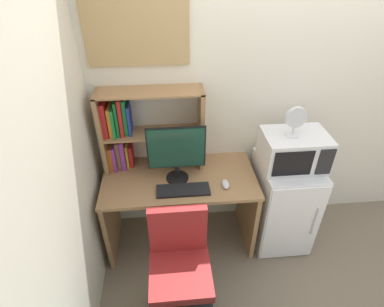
{
  "coord_description": "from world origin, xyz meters",
  "views": [
    {
      "loc": [
        -1.01,
        -2.25,
        2.34
      ],
      "look_at": [
        -0.83,
        -0.34,
        1.0
      ],
      "focal_mm": 28.89,
      "sensor_mm": 36.0,
      "label": 1
    }
  ],
  "objects_px": {
    "monitor": "(176,151)",
    "keyboard": "(183,190)",
    "wall_corkboard": "(136,28)",
    "computer_mouse": "(225,184)",
    "mini_fridge": "(282,202)",
    "desk_chair": "(180,272)",
    "hutch_bookshelf": "(135,129)",
    "desk_fan": "(295,120)",
    "microwave": "(294,150)"
  },
  "relations": [
    {
      "from": "monitor",
      "to": "keyboard",
      "type": "relative_size",
      "value": 1.16
    },
    {
      "from": "wall_corkboard",
      "to": "computer_mouse",
      "type": "bearing_deg",
      "value": -36.18
    },
    {
      "from": "computer_mouse",
      "to": "mini_fridge",
      "type": "relative_size",
      "value": 0.13
    },
    {
      "from": "desk_chair",
      "to": "computer_mouse",
      "type": "bearing_deg",
      "value": 50.73
    },
    {
      "from": "hutch_bookshelf",
      "to": "keyboard",
      "type": "height_order",
      "value": "hutch_bookshelf"
    },
    {
      "from": "desk_fan",
      "to": "computer_mouse",
      "type": "bearing_deg",
      "value": -167.33
    },
    {
      "from": "keyboard",
      "to": "computer_mouse",
      "type": "height_order",
      "value": "computer_mouse"
    },
    {
      "from": "desk_fan",
      "to": "desk_chair",
      "type": "xyz_separation_m",
      "value": [
        -0.9,
        -0.59,
        -0.86
      ]
    },
    {
      "from": "keyboard",
      "to": "microwave",
      "type": "bearing_deg",
      "value": 9.51
    },
    {
      "from": "keyboard",
      "to": "microwave",
      "type": "distance_m",
      "value": 0.92
    },
    {
      "from": "computer_mouse",
      "to": "microwave",
      "type": "relative_size",
      "value": 0.22
    },
    {
      "from": "monitor",
      "to": "wall_corkboard",
      "type": "relative_size",
      "value": 0.65
    },
    {
      "from": "mini_fridge",
      "to": "desk_fan",
      "type": "distance_m",
      "value": 0.83
    },
    {
      "from": "monitor",
      "to": "hutch_bookshelf",
      "type": "bearing_deg",
      "value": 145.58
    },
    {
      "from": "hutch_bookshelf",
      "to": "desk_fan",
      "type": "xyz_separation_m",
      "value": [
        1.19,
        -0.23,
        0.14
      ]
    },
    {
      "from": "monitor",
      "to": "computer_mouse",
      "type": "relative_size",
      "value": 4.42
    },
    {
      "from": "wall_corkboard",
      "to": "mini_fridge",
      "type": "bearing_deg",
      "value": -15.62
    },
    {
      "from": "hutch_bookshelf",
      "to": "microwave",
      "type": "distance_m",
      "value": 1.26
    },
    {
      "from": "hutch_bookshelf",
      "to": "mini_fridge",
      "type": "xyz_separation_m",
      "value": [
        1.23,
        -0.23,
        -0.68
      ]
    },
    {
      "from": "desk_chair",
      "to": "wall_corkboard",
      "type": "xyz_separation_m",
      "value": [
        -0.21,
        0.92,
        1.45
      ]
    },
    {
      "from": "monitor",
      "to": "microwave",
      "type": "xyz_separation_m",
      "value": [
        0.92,
        -0.01,
        -0.04
      ]
    },
    {
      "from": "desk_fan",
      "to": "hutch_bookshelf",
      "type": "bearing_deg",
      "value": 169.09
    },
    {
      "from": "hutch_bookshelf",
      "to": "wall_corkboard",
      "type": "xyz_separation_m",
      "value": [
        0.08,
        0.1,
        0.74
      ]
    },
    {
      "from": "hutch_bookshelf",
      "to": "desk_fan",
      "type": "height_order",
      "value": "hutch_bookshelf"
    },
    {
      "from": "microwave",
      "to": "wall_corkboard",
      "type": "bearing_deg",
      "value": 164.52
    },
    {
      "from": "keyboard",
      "to": "mini_fridge",
      "type": "distance_m",
      "value": 0.96
    },
    {
      "from": "wall_corkboard",
      "to": "desk_fan",
      "type": "bearing_deg",
      "value": -16.3
    },
    {
      "from": "wall_corkboard",
      "to": "hutch_bookshelf",
      "type": "bearing_deg",
      "value": -130.19
    },
    {
      "from": "desk_chair",
      "to": "keyboard",
      "type": "bearing_deg",
      "value": 82.43
    },
    {
      "from": "microwave",
      "to": "wall_corkboard",
      "type": "height_order",
      "value": "wall_corkboard"
    },
    {
      "from": "computer_mouse",
      "to": "desk_fan",
      "type": "bearing_deg",
      "value": 12.67
    },
    {
      "from": "monitor",
      "to": "microwave",
      "type": "height_order",
      "value": "monitor"
    },
    {
      "from": "computer_mouse",
      "to": "hutch_bookshelf",
      "type": "bearing_deg",
      "value": 153.2
    },
    {
      "from": "computer_mouse",
      "to": "desk_chair",
      "type": "height_order",
      "value": "desk_chair"
    },
    {
      "from": "monitor",
      "to": "computer_mouse",
      "type": "xyz_separation_m",
      "value": [
        0.37,
        -0.13,
        -0.25
      ]
    },
    {
      "from": "desk_fan",
      "to": "desk_chair",
      "type": "relative_size",
      "value": 0.27
    },
    {
      "from": "computer_mouse",
      "to": "mini_fridge",
      "type": "bearing_deg",
      "value": 12.0
    },
    {
      "from": "computer_mouse",
      "to": "desk_fan",
      "type": "distance_m",
      "value": 0.71
    },
    {
      "from": "computer_mouse",
      "to": "mini_fridge",
      "type": "height_order",
      "value": "mini_fridge"
    },
    {
      "from": "hutch_bookshelf",
      "to": "microwave",
      "type": "relative_size",
      "value": 1.63
    },
    {
      "from": "desk_fan",
      "to": "microwave",
      "type": "bearing_deg",
      "value": 7.63
    },
    {
      "from": "computer_mouse",
      "to": "desk_fan",
      "type": "relative_size",
      "value": 0.45
    },
    {
      "from": "hutch_bookshelf",
      "to": "desk_fan",
      "type": "bearing_deg",
      "value": -10.91
    },
    {
      "from": "microwave",
      "to": "wall_corkboard",
      "type": "relative_size",
      "value": 0.68
    },
    {
      "from": "keyboard",
      "to": "wall_corkboard",
      "type": "relative_size",
      "value": 0.56
    },
    {
      "from": "mini_fridge",
      "to": "desk_fan",
      "type": "height_order",
      "value": "desk_fan"
    },
    {
      "from": "hutch_bookshelf",
      "to": "wall_corkboard",
      "type": "distance_m",
      "value": 0.75
    },
    {
      "from": "monitor",
      "to": "microwave",
      "type": "bearing_deg",
      "value": -0.57
    },
    {
      "from": "hutch_bookshelf",
      "to": "wall_corkboard",
      "type": "bearing_deg",
      "value": 49.81
    },
    {
      "from": "monitor",
      "to": "mini_fridge",
      "type": "distance_m",
      "value": 1.1
    }
  ]
}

